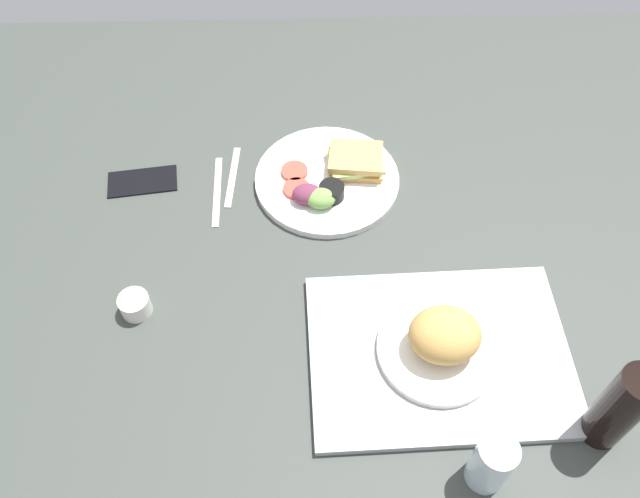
% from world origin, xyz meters
% --- Properties ---
extents(ground_plane, '(1.90, 1.50, 0.03)m').
position_xyz_m(ground_plane, '(0.00, 0.00, -0.01)').
color(ground_plane, '#383D38').
extents(serving_tray, '(0.46, 0.34, 0.02)m').
position_xyz_m(serving_tray, '(-0.18, 0.24, 0.01)').
color(serving_tray, '#9EA0A3').
rests_on(serving_tray, ground_plane).
extents(bread_plate_near, '(0.21, 0.21, 0.10)m').
position_xyz_m(bread_plate_near, '(-0.18, 0.24, 0.05)').
color(bread_plate_near, white).
rests_on(bread_plate_near, serving_tray).
extents(plate_with_salad, '(0.30, 0.30, 0.05)m').
position_xyz_m(plate_with_salad, '(-0.01, -0.17, 0.02)').
color(plate_with_salad, white).
rests_on(plate_with_salad, ground_plane).
extents(drinking_glass, '(0.06, 0.06, 0.12)m').
position_xyz_m(drinking_glass, '(-0.22, 0.45, 0.06)').
color(drinking_glass, silver).
rests_on(drinking_glass, ground_plane).
extents(soda_bottle, '(0.06, 0.06, 0.19)m').
position_xyz_m(soda_bottle, '(-0.42, 0.38, 0.10)').
color(soda_bottle, black).
rests_on(soda_bottle, ground_plane).
extents(espresso_cup, '(0.06, 0.06, 0.04)m').
position_xyz_m(espresso_cup, '(0.36, 0.13, 0.02)').
color(espresso_cup, silver).
rests_on(espresso_cup, ground_plane).
extents(fork, '(0.03, 0.17, 0.01)m').
position_xyz_m(fork, '(0.20, -0.19, 0.00)').
color(fork, '#B7B7BC').
rests_on(fork, ground_plane).
extents(knife, '(0.02, 0.19, 0.01)m').
position_xyz_m(knife, '(0.23, -0.15, 0.00)').
color(knife, '#B7B7BC').
rests_on(knife, ground_plane).
extents(cell_phone, '(0.15, 0.09, 0.01)m').
position_xyz_m(cell_phone, '(0.39, -0.18, 0.00)').
color(cell_phone, black).
rests_on(cell_phone, ground_plane).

